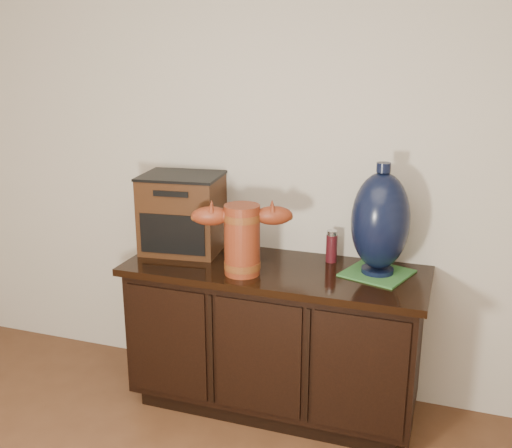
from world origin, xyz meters
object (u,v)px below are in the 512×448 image
at_px(sideboard, 274,337).
at_px(tv_radio, 182,213).
at_px(terracotta_vessel, 242,236).
at_px(lamp_base, 380,222).
at_px(spray_can, 332,246).

xyz_separation_m(sideboard, tv_radio, (-0.53, 0.09, 0.57)).
bearing_deg(sideboard, terracotta_vessel, -133.81).
relative_size(tv_radio, lamp_base, 0.83).
relative_size(sideboard, terracotta_vessel, 3.14).
bearing_deg(spray_can, lamp_base, -21.85).
distance_m(lamp_base, spray_can, 0.31).
bearing_deg(lamp_base, terracotta_vessel, -161.40).
distance_m(sideboard, tv_radio, 0.78).
distance_m(sideboard, terracotta_vessel, 0.58).
distance_m(sideboard, spray_can, 0.54).
height_order(sideboard, terracotta_vessel, terracotta_vessel).
distance_m(sideboard, lamp_base, 0.79).
distance_m(tv_radio, lamp_base, 1.01).
bearing_deg(tv_radio, lamp_base, -7.48).
bearing_deg(terracotta_vessel, sideboard, 25.58).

